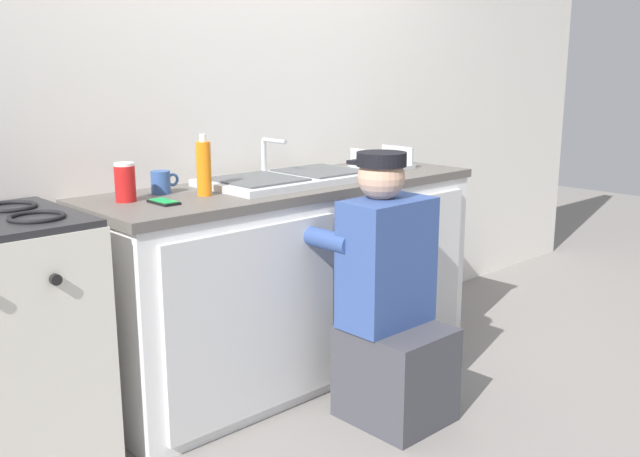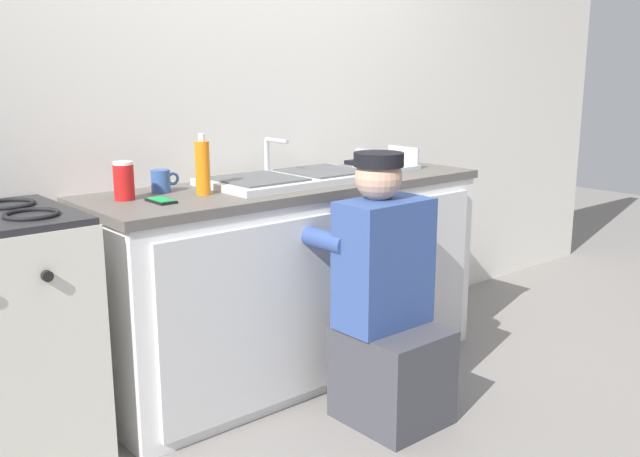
# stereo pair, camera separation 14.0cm
# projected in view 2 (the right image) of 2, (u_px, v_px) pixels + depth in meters

# --- Properties ---
(ground_plane) EXTENTS (12.00, 12.00, 0.00)m
(ground_plane) POSITION_uv_depth(u_px,v_px,m) (334.00, 390.00, 3.24)
(ground_plane) COLOR gray
(back_wall) EXTENTS (6.00, 0.10, 2.50)m
(back_wall) POSITION_uv_depth(u_px,v_px,m) (246.00, 106.00, 3.44)
(back_wall) COLOR silver
(back_wall) RESTS_ON ground_plane
(counter_cabinet) EXTENTS (1.89, 0.62, 0.88)m
(counter_cabinet) POSITION_uv_depth(u_px,v_px,m) (294.00, 283.00, 3.35)
(counter_cabinet) COLOR white
(counter_cabinet) RESTS_ON ground_plane
(countertop) EXTENTS (1.93, 0.62, 0.04)m
(countertop) POSITION_uv_depth(u_px,v_px,m) (292.00, 186.00, 3.26)
(countertop) COLOR #5B5651
(countertop) RESTS_ON counter_cabinet
(sink_double_basin) EXTENTS (0.80, 0.44, 0.19)m
(sink_double_basin) POSITION_uv_depth(u_px,v_px,m) (291.00, 178.00, 3.25)
(sink_double_basin) COLOR silver
(sink_double_basin) RESTS_ON countertop
(plumber_person) EXTENTS (0.42, 0.61, 1.10)m
(plumber_person) POSITION_uv_depth(u_px,v_px,m) (387.00, 312.00, 2.90)
(plumber_person) COLOR #3F3F47
(plumber_person) RESTS_ON ground_plane
(soda_cup_red) EXTENTS (0.08, 0.08, 0.15)m
(soda_cup_red) POSITION_uv_depth(u_px,v_px,m) (124.00, 181.00, 2.80)
(soda_cup_red) COLOR red
(soda_cup_red) RESTS_ON countertop
(cell_phone) EXTENTS (0.07, 0.14, 0.01)m
(cell_phone) POSITION_uv_depth(u_px,v_px,m) (161.00, 201.00, 2.77)
(cell_phone) COLOR black
(cell_phone) RESTS_ON countertop
(soap_bottle_orange) EXTENTS (0.06, 0.06, 0.25)m
(soap_bottle_orange) POSITION_uv_depth(u_px,v_px,m) (203.00, 167.00, 2.91)
(soap_bottle_orange) COLOR orange
(soap_bottle_orange) RESTS_ON countertop
(dish_rack_tray) EXTENTS (0.28, 0.22, 0.11)m
(dish_rack_tray) POSITION_uv_depth(u_px,v_px,m) (387.00, 165.00, 3.64)
(dish_rack_tray) COLOR #B2B7BC
(dish_rack_tray) RESTS_ON countertop
(coffee_mug) EXTENTS (0.13, 0.08, 0.10)m
(coffee_mug) POSITION_uv_depth(u_px,v_px,m) (161.00, 181.00, 2.98)
(coffee_mug) COLOR #335699
(coffee_mug) RESTS_ON countertop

